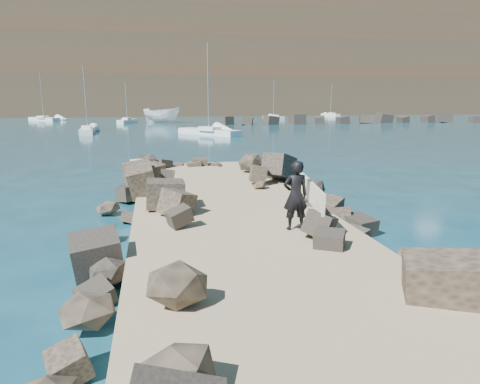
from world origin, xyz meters
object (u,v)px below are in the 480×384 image
Objects in this scene: surfboard_resting at (145,171)px; boat_imported at (162,115)px; surfer_with_board at (298,195)px; sailboat_b at (127,121)px.

boat_imported is at bearing 69.14° from surfboard_resting.
surfer_with_board is at bearing -150.61° from boat_imported.
surfer_with_board is (2.22, -66.14, 0.21)m from boat_imported.
surfboard_resting is at bearing -86.14° from sailboat_b.
sailboat_b is at bearing 121.08° from boat_imported.
sailboat_b reaches higher than surfer_with_board.
surfer_with_board is 66.27m from sailboat_b.
surfer_with_board is (4.13, -7.80, 0.50)m from surfboard_resting.
sailboat_b is (-8.04, 65.77, -1.19)m from surfer_with_board.
surfboard_resting is 58.11m from sailboat_b.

